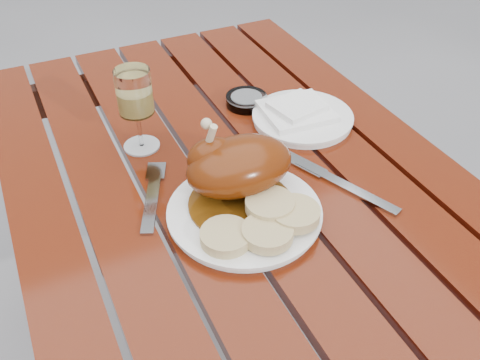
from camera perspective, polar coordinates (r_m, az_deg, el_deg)
name	(u,v)px	position (r m, az deg, el deg)	size (l,w,h in m)	color
table	(232,293)	(1.28, -0.89, -11.99)	(0.80, 1.20, 0.75)	#63230B
dinner_plate	(244,213)	(0.90, 0.48, -3.58)	(0.26, 0.26, 0.02)	white
roast_duck	(236,166)	(0.90, -0.48, 1.46)	(0.20, 0.19, 0.14)	#512C09
bread_dumplings	(265,222)	(0.85, 2.67, -4.45)	(0.20, 0.13, 0.03)	tan
wine_glass	(137,110)	(1.04, -10.94, 7.29)	(0.07, 0.07, 0.17)	tan
side_plate	(303,118)	(1.15, 6.68, 6.58)	(0.21, 0.21, 0.02)	white
napkin	(297,111)	(1.14, 6.05, 7.34)	(0.14, 0.13, 0.01)	white
ashtray	(246,100)	(1.20, 0.70, 8.50)	(0.09, 0.09, 0.02)	#B2B7BC
fork	(152,199)	(0.95, -9.38, -2.02)	(0.02, 0.18, 0.01)	gray
knife	(346,186)	(0.98, 11.21, -0.64)	(0.02, 0.22, 0.01)	gray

